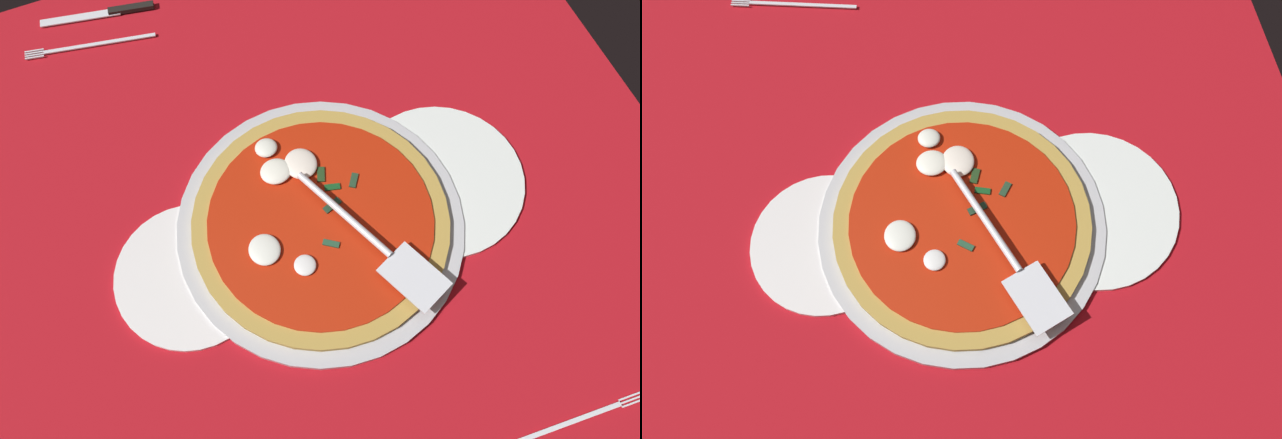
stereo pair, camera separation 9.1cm
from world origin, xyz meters
TOP-DOWN VIEW (x-y plane):
  - ground_plane at (0.00, 0.00)cm, footprint 111.18×111.18cm
  - checker_pattern at (0.00, 0.00)cm, footprint 111.18×111.18cm
  - pizza_pan at (2.23, 0.23)cm, footprint 40.49×40.49cm
  - dinner_plate_left at (-17.02, 0.00)cm, footprint 21.03×21.03cm
  - dinner_plate_right at (21.07, -0.37)cm, footprint 24.55×24.55cm
  - pizza at (2.07, 0.53)cm, footprint 36.13×36.13cm
  - pizza_server at (7.53, -6.43)cm, footprint 13.15×24.88cm

SIDE VIEW (x-z plane):
  - ground_plane at x=0.00cm, z-range -0.80..0.00cm
  - checker_pattern at x=0.00cm, z-range 0.00..0.10cm
  - dinner_plate_left at x=-17.02cm, z-range 0.10..1.10cm
  - dinner_plate_right at x=21.07cm, z-range 0.10..1.10cm
  - pizza_pan at x=2.23cm, z-range 0.10..1.39cm
  - pizza at x=2.07cm, z-range 0.84..3.33cm
  - pizza_server at x=7.53cm, z-range 3.73..4.73cm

